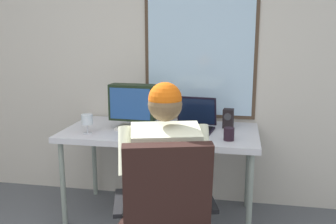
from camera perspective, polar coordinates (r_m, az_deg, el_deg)
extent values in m
cube|color=beige|center=(3.40, -4.35, 8.19)|extent=(5.52, 0.06, 2.57)
cube|color=#4C3828|center=(3.26, 4.91, 10.44)|extent=(0.96, 0.01, 1.30)
cube|color=silver|center=(3.25, 4.91, 10.44)|extent=(0.90, 0.02, 1.24)
cylinder|color=gray|center=(3.05, -15.63, -10.69)|extent=(0.04, 0.04, 0.70)
cylinder|color=gray|center=(2.76, 12.25, -12.97)|extent=(0.04, 0.04, 0.70)
cylinder|color=gray|center=(3.60, -11.11, -6.97)|extent=(0.04, 0.04, 0.70)
cylinder|color=gray|center=(3.36, 12.02, -8.40)|extent=(0.04, 0.04, 0.70)
cube|color=silver|center=(3.00, -1.12, -3.12)|extent=(1.53, 0.76, 0.04)
cube|color=black|center=(2.27, -0.57, -16.26)|extent=(0.48, 0.48, 0.06)
cube|color=black|center=(1.96, -0.09, -11.81)|extent=(0.47, 0.24, 0.51)
cube|color=black|center=(2.24, 6.18, -12.97)|extent=(0.14, 0.33, 0.02)
cube|color=black|center=(2.21, -7.46, -13.44)|extent=(0.14, 0.33, 0.02)
cylinder|color=#212C4C|center=(2.50, 2.89, -12.71)|extent=(0.27, 0.48, 0.15)
cylinder|color=#212C4C|center=(2.80, 2.18, -15.07)|extent=(0.12, 0.12, 0.46)
cylinder|color=#212C4C|center=(2.48, -4.64, -12.96)|extent=(0.27, 0.48, 0.15)
cylinder|color=#212C4C|center=(2.78, -4.61, -15.30)|extent=(0.12, 0.12, 0.46)
cube|color=beige|center=(2.17, -0.43, -9.01)|extent=(0.45, 0.40, 0.56)
sphere|color=brown|center=(2.07, -0.44, 1.16)|extent=(0.19, 0.19, 0.19)
sphere|color=#D85910|center=(2.06, -0.44, 1.98)|extent=(0.19, 0.19, 0.19)
cylinder|color=beige|center=(2.21, 5.18, -5.58)|extent=(0.14, 0.22, 0.29)
cylinder|color=brown|center=(2.34, 4.73, -8.16)|extent=(0.12, 0.19, 0.27)
sphere|color=brown|center=(2.38, 4.56, -8.42)|extent=(0.09, 0.09, 0.09)
cylinder|color=beige|center=(2.18, -6.35, -5.88)|extent=(0.14, 0.22, 0.29)
cylinder|color=brown|center=(2.33, -6.26, -5.92)|extent=(0.10, 0.11, 0.27)
sphere|color=brown|center=(2.39, -6.25, -3.78)|extent=(0.09, 0.09, 0.09)
cube|color=beige|center=(3.04, -5.26, -2.33)|extent=(0.26, 0.21, 0.02)
cylinder|color=beige|center=(3.03, -5.27, -1.67)|extent=(0.04, 0.04, 0.05)
cube|color=black|center=(3.00, -5.33, 1.48)|extent=(0.37, 0.16, 0.28)
cube|color=#264C8C|center=(2.93, -5.81, 1.23)|extent=(0.33, 0.03, 0.24)
cube|color=black|center=(2.96, 3.60, -2.71)|extent=(0.36, 0.29, 0.02)
cube|color=black|center=(2.96, 3.60, -2.52)|extent=(0.32, 0.26, 0.00)
cube|color=black|center=(3.08, 4.33, 0.20)|extent=(0.33, 0.10, 0.23)
cube|color=#0F1933|center=(3.07, 4.29, 0.13)|extent=(0.31, 0.09, 0.21)
cylinder|color=silver|center=(2.95, -12.07, -3.14)|extent=(0.07, 0.07, 0.00)
cylinder|color=silver|center=(2.94, -12.11, -2.46)|extent=(0.01, 0.01, 0.07)
cylinder|color=silver|center=(2.92, -12.17, -1.09)|extent=(0.09, 0.09, 0.08)
cylinder|color=#5C0716|center=(2.93, -12.14, -1.57)|extent=(0.08, 0.08, 0.03)
cube|color=black|center=(3.08, 9.11, -0.96)|extent=(0.09, 0.09, 0.15)
cylinder|color=#333338|center=(3.03, 9.02, -0.72)|extent=(0.06, 0.01, 0.06)
cylinder|color=black|center=(2.73, 9.21, -3.31)|extent=(0.08, 0.08, 0.09)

